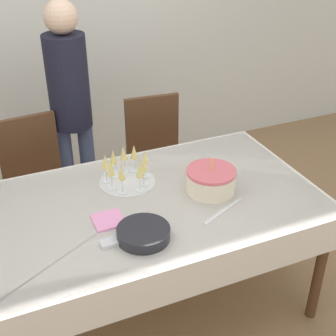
% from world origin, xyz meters
% --- Properties ---
extents(ground_plane, '(12.00, 12.00, 0.00)m').
position_xyz_m(ground_plane, '(0.00, 0.00, 0.00)').
color(ground_plane, '#93704C').
extents(wall_back, '(8.00, 0.05, 2.70)m').
position_xyz_m(wall_back, '(0.00, 1.91, 1.35)').
color(wall_back, silver).
rests_on(wall_back, ground_plane).
extents(dining_table, '(1.93, 1.07, 0.78)m').
position_xyz_m(dining_table, '(0.00, 0.00, 0.67)').
color(dining_table, silver).
rests_on(dining_table, ground_plane).
extents(dining_chair_far_left, '(0.46, 0.46, 0.96)m').
position_xyz_m(dining_chair_far_left, '(-0.44, 0.86, 0.53)').
color(dining_chair_far_left, '#51331E').
rests_on(dining_chair_far_left, ground_plane).
extents(dining_chair_far_right, '(0.46, 0.46, 0.96)m').
position_xyz_m(dining_chair_far_right, '(0.44, 0.86, 0.53)').
color(dining_chair_far_right, '#51331E').
rests_on(dining_chair_far_right, ground_plane).
extents(birthday_cake, '(0.27, 0.27, 0.21)m').
position_xyz_m(birthday_cake, '(0.39, -0.04, 0.84)').
color(birthday_cake, beige).
rests_on(birthday_cake, dining_table).
extents(champagne_tray, '(0.32, 0.32, 0.18)m').
position_xyz_m(champagne_tray, '(-0.00, 0.22, 0.87)').
color(champagne_tray, silver).
rests_on(champagne_tray, dining_table).
extents(plate_stack_main, '(0.26, 0.26, 0.06)m').
position_xyz_m(plate_stack_main, '(-0.09, -0.28, 0.80)').
color(plate_stack_main, black).
rests_on(plate_stack_main, dining_table).
extents(cake_knife, '(0.28, 0.14, 0.00)m').
position_xyz_m(cake_knife, '(0.36, -0.24, 0.78)').
color(cake_knife, silver).
rests_on(cake_knife, dining_table).
extents(fork_pile, '(0.17, 0.06, 0.02)m').
position_xyz_m(fork_pile, '(-0.22, -0.27, 0.79)').
color(fork_pile, silver).
rests_on(fork_pile, dining_table).
extents(napkin_pile, '(0.15, 0.15, 0.01)m').
position_xyz_m(napkin_pile, '(-0.21, -0.09, 0.78)').
color(napkin_pile, pink).
rests_on(napkin_pile, dining_table).
extents(person_standing, '(0.28, 0.28, 1.65)m').
position_xyz_m(person_standing, '(-0.12, 1.05, 1.00)').
color(person_standing, '#3F4C72').
rests_on(person_standing, ground_plane).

